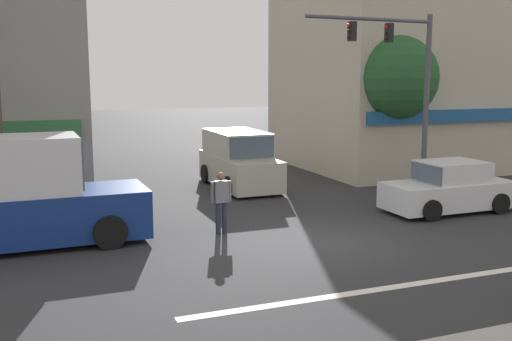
# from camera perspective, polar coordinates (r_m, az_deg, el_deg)

# --- Properties ---
(ground_plane) EXTENTS (120.00, 120.00, 0.00)m
(ground_plane) POSITION_cam_1_polar(r_m,az_deg,el_deg) (15.43, 5.67, -6.80)
(ground_plane) COLOR #2B2B2D
(lane_marking_stripe) EXTENTS (9.00, 0.24, 0.01)m
(lane_marking_stripe) POSITION_cam_1_polar(r_m,az_deg,el_deg) (12.56, 13.07, -10.74)
(lane_marking_stripe) COLOR silver
(lane_marking_stripe) RESTS_ON ground
(building_right_corner) EXTENTS (11.87, 9.04, 8.18)m
(building_right_corner) POSITION_cam_1_polar(r_m,az_deg,el_deg) (29.54, 15.40, 8.56)
(building_right_corner) COLOR #B7AD99
(building_right_corner) RESTS_ON ground
(street_tree) EXTENTS (3.21, 3.21, 5.70)m
(street_tree) POSITION_cam_1_polar(r_m,az_deg,el_deg) (23.67, 13.22, 8.53)
(street_tree) COLOR #4C3823
(street_tree) RESTS_ON ground
(utility_pole_far_right) EXTENTS (1.40, 0.22, 8.28)m
(utility_pole_far_right) POSITION_cam_1_polar(r_m,az_deg,el_deg) (26.22, 11.75, 9.10)
(utility_pole_far_right) COLOR brown
(utility_pole_far_right) RESTS_ON ground
(traffic_light_mast) EXTENTS (4.88, 0.54, 6.20)m
(traffic_light_mast) POSITION_cam_1_polar(r_m,az_deg,el_deg) (20.62, 13.97, 8.74)
(traffic_light_mast) COLOR #47474C
(traffic_light_mast) RESTS_ON ground
(van_waiting_far) EXTENTS (2.05, 4.61, 2.11)m
(van_waiting_far) POSITION_cam_1_polar(r_m,az_deg,el_deg) (22.55, -1.66, 0.93)
(van_waiting_far) COLOR #B7B29E
(van_waiting_far) RESTS_ON ground
(sedan_crossing_rightbound) EXTENTS (4.10, 1.88, 1.58)m
(sedan_crossing_rightbound) POSITION_cam_1_polar(r_m,az_deg,el_deg) (19.50, 17.91, -1.69)
(sedan_crossing_rightbound) COLOR silver
(sedan_crossing_rightbound) RESTS_ON ground
(box_truck_approaching_near) EXTENTS (5.62, 2.28, 2.75)m
(box_truck_approaching_near) POSITION_cam_1_polar(r_m,az_deg,el_deg) (15.75, -21.37, -2.38)
(box_truck_approaching_near) COLOR navy
(box_truck_approaching_near) RESTS_ON ground
(pedestrian_mid_crossing) EXTENTS (0.57, 0.22, 1.67)m
(pedestrian_mid_crossing) POSITION_cam_1_polar(r_m,az_deg,el_deg) (15.95, -3.34, -2.72)
(pedestrian_mid_crossing) COLOR #232838
(pedestrian_mid_crossing) RESTS_ON ground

